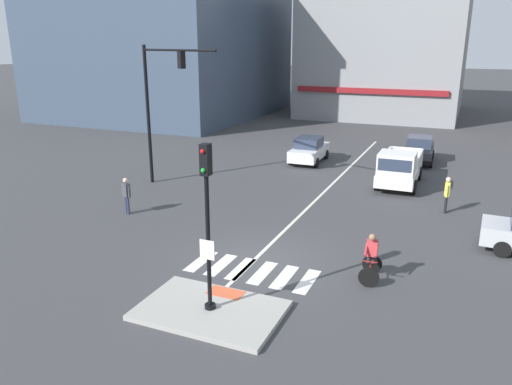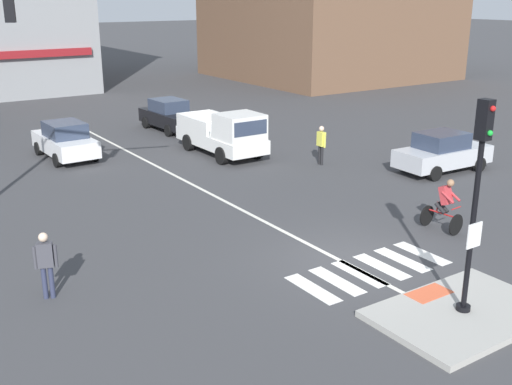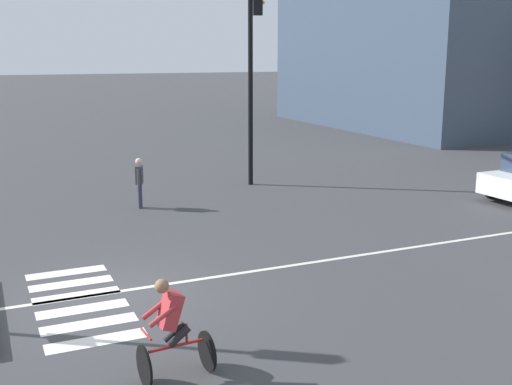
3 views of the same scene
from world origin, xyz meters
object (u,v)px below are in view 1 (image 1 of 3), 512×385
(car_black_eastbound_distant, at_px, (419,150))
(pedestrian_waiting_far_side, at_px, (447,192))
(car_white_westbound_distant, at_px, (309,150))
(traffic_light_mast, at_px, (158,96))
(cyclist, at_px, (371,256))
(signal_pole, at_px, (207,213))
(pedestrian_at_curb_left, at_px, (126,193))
(pickup_truck_white_eastbound_far, at_px, (399,169))

(car_black_eastbound_distant, height_order, pedestrian_waiting_far_side, pedestrian_waiting_far_side)
(car_black_eastbound_distant, bearing_deg, car_white_westbound_distant, -156.37)
(pedestrian_waiting_far_side, bearing_deg, traffic_light_mast, -174.92)
(cyclist, bearing_deg, signal_pole, -135.07)
(pedestrian_at_curb_left, distance_m, pedestrian_waiting_far_side, 14.37)
(signal_pole, xyz_separation_m, car_black_eastbound_distant, (3.47, 21.81, -2.20))
(pedestrian_at_curb_left, bearing_deg, traffic_light_mast, 103.74)
(car_white_westbound_distant, height_order, cyclist, cyclist)
(signal_pole, relative_size, cyclist, 2.83)
(traffic_light_mast, distance_m, pedestrian_at_curb_left, 6.03)
(traffic_light_mast, xyz_separation_m, cyclist, (12.41, -6.82, -3.90))
(cyclist, bearing_deg, pickup_truck_white_eastbound_far, 93.61)
(traffic_light_mast, distance_m, pickup_truck_white_eastbound_far, 13.17)
(car_white_westbound_distant, relative_size, car_black_eastbound_distant, 1.00)
(traffic_light_mast, xyz_separation_m, car_black_eastbound_distant, (12.07, 11.19, -3.96))
(traffic_light_mast, distance_m, cyclist, 14.69)
(signal_pole, bearing_deg, car_white_westbound_distant, 99.04)
(car_white_westbound_distant, distance_m, pedestrian_waiting_far_side, 11.20)
(pedestrian_waiting_far_side, bearing_deg, car_white_westbound_distant, 140.75)
(traffic_light_mast, bearing_deg, pickup_truck_white_eastbound_far, 22.15)
(car_black_eastbound_distant, bearing_deg, pickup_truck_white_eastbound_far, -93.50)
(pickup_truck_white_eastbound_far, relative_size, pedestrian_at_curb_left, 3.06)
(car_black_eastbound_distant, xyz_separation_m, pedestrian_waiting_far_side, (2.18, -9.92, 0.17))
(signal_pole, distance_m, car_white_westbound_distant, 19.33)
(car_black_eastbound_distant, height_order, pickup_truck_white_eastbound_far, pickup_truck_white_eastbound_far)
(cyclist, xyz_separation_m, pedestrian_waiting_far_side, (1.85, 8.09, 0.11))
(cyclist, relative_size, pedestrian_at_curb_left, 1.01)
(traffic_light_mast, height_order, car_black_eastbound_distant, traffic_light_mast)
(car_black_eastbound_distant, relative_size, pedestrian_at_curb_left, 2.50)
(signal_pole, distance_m, traffic_light_mast, 13.78)
(signal_pole, bearing_deg, pickup_truck_white_eastbound_far, 78.69)
(signal_pole, height_order, car_black_eastbound_distant, signal_pole)
(traffic_light_mast, relative_size, cyclist, 4.35)
(pickup_truck_white_eastbound_far, bearing_deg, signal_pole, -101.31)
(car_white_westbound_distant, xyz_separation_m, cyclist, (6.82, -15.17, 0.06))
(signal_pole, bearing_deg, cyclist, 44.93)
(traffic_light_mast, relative_size, car_black_eastbound_distant, 1.75)
(traffic_light_mast, bearing_deg, car_black_eastbound_distant, 42.83)
(car_black_eastbound_distant, distance_m, pickup_truck_white_eastbound_far, 6.45)
(car_white_westbound_distant, distance_m, pedestrian_at_curb_left, 13.66)
(pedestrian_waiting_far_side, bearing_deg, cyclist, -102.87)
(car_white_westbound_distant, bearing_deg, pickup_truck_white_eastbound_far, -30.57)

